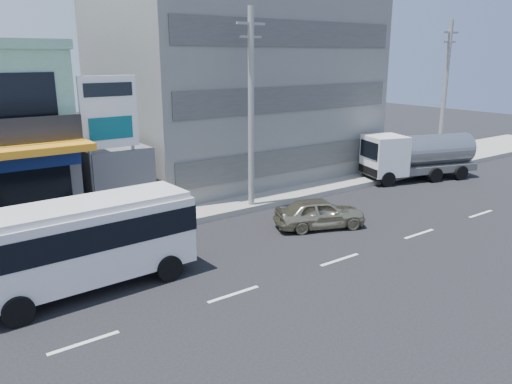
# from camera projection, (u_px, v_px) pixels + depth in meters

# --- Properties ---
(ground) EXTENTS (120.00, 120.00, 0.00)m
(ground) POSITION_uv_depth(u_px,v_px,m) (234.00, 294.00, 16.74)
(ground) COLOR black
(ground) RESTS_ON ground
(sidewalk) EXTENTS (70.00, 5.00, 0.30)m
(sidewalk) POSITION_uv_depth(u_px,v_px,m) (214.00, 201.00, 26.94)
(sidewalk) COLOR gray
(sidewalk) RESTS_ON ground
(concrete_building) EXTENTS (16.00, 12.00, 14.00)m
(concrete_building) POSITION_uv_depth(u_px,v_px,m) (233.00, 67.00, 32.26)
(concrete_building) COLOR slate
(concrete_building) RESTS_ON ground
(gap_structure) EXTENTS (3.00, 6.00, 3.50)m
(gap_structure) POSITION_uv_depth(u_px,v_px,m) (105.00, 176.00, 25.64)
(gap_structure) COLOR #4F4F54
(gap_structure) RESTS_ON ground
(satellite_dish) EXTENTS (1.50, 1.50, 0.15)m
(satellite_dish) POSITION_uv_depth(u_px,v_px,m) (109.00, 144.00, 24.38)
(satellite_dish) COLOR slate
(satellite_dish) RESTS_ON gap_structure
(billboard) EXTENTS (2.60, 0.18, 6.90)m
(billboard) POSITION_uv_depth(u_px,v_px,m) (110.00, 121.00, 22.33)
(billboard) COLOR gray
(billboard) RESTS_ON ground
(utility_pole_near) EXTENTS (1.60, 0.30, 10.00)m
(utility_pole_near) POSITION_uv_depth(u_px,v_px,m) (251.00, 110.00, 24.55)
(utility_pole_near) COLOR #999993
(utility_pole_near) RESTS_ON ground
(utility_pole_far) EXTENTS (1.60, 0.30, 10.00)m
(utility_pole_far) POSITION_uv_depth(u_px,v_px,m) (444.00, 95.00, 33.61)
(utility_pole_far) COLOR #999993
(utility_pole_far) RESTS_ON ground
(minibus) EXTENTS (7.43, 2.80, 3.08)m
(minibus) POSITION_uv_depth(u_px,v_px,m) (84.00, 238.00, 16.69)
(minibus) COLOR silver
(minibus) RESTS_ON ground
(sedan) EXTENTS (4.51, 3.12, 1.43)m
(sedan) POSITION_uv_depth(u_px,v_px,m) (320.00, 213.00, 23.06)
(sedan) COLOR tan
(sedan) RESTS_ON ground
(tanker_truck) EXTENTS (7.80, 4.28, 2.95)m
(tanker_truck) POSITION_uv_depth(u_px,v_px,m) (416.00, 155.00, 31.84)
(tanker_truck) COLOR white
(tanker_truck) RESTS_ON ground
(motorcycle_rider) EXTENTS (1.57, 0.75, 1.94)m
(motorcycle_rider) POSITION_uv_depth(u_px,v_px,m) (48.00, 269.00, 17.19)
(motorcycle_rider) COLOR #5D200D
(motorcycle_rider) RESTS_ON ground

